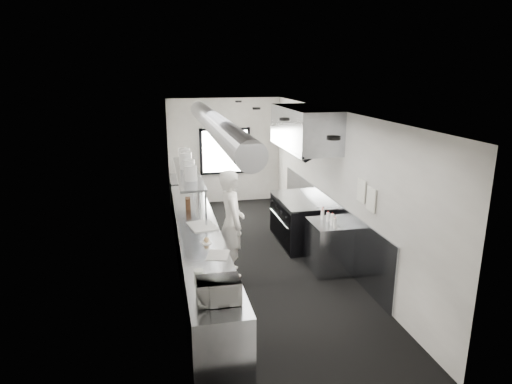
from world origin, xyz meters
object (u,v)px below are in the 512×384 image
plate_stack_d (184,156)px  squeeze_bottle_b (332,220)px  squeeze_bottle_e (323,213)px  line_cook (232,223)px  deli_tub_a (202,280)px  deli_tub_b (199,273)px  range (299,221)px  plate_stack_b (189,167)px  microwave (218,290)px  squeeze_bottle_c (328,217)px  squeeze_bottle_a (335,223)px  squeeze_bottle_d (322,215)px  plate_stack_c (186,161)px  bottle_station (329,246)px  far_work_table (185,196)px  pass_shelf (188,173)px  cutting_board (202,226)px  small_plate (207,243)px  plate_stack_a (191,173)px  knife_block (188,203)px  prep_counter (199,253)px

plate_stack_d → squeeze_bottle_b: (2.35, -2.49, -0.74)m
squeeze_bottle_e → line_cook: bearing=-178.8°
deli_tub_a → deli_tub_b: bearing=95.0°
range → plate_stack_b: size_ratio=5.68×
line_cook → squeeze_bottle_e: line_cook is taller
plate_stack_b → range: bearing=-0.7°
microwave → squeeze_bottle_c: bearing=46.6°
squeeze_bottle_a → squeeze_bottle_d: squeeze_bottle_a is taller
squeeze_bottle_c → plate_stack_b: bearing=149.1°
plate_stack_c → plate_stack_d: plate_stack_d is taller
plate_stack_d → squeeze_bottle_e: bearing=-42.0°
bottle_station → far_work_table: bearing=120.5°
pass_shelf → cutting_board: size_ratio=5.33×
plate_stack_c → squeeze_bottle_c: 3.08m
small_plate → squeeze_bottle_e: (2.20, 0.76, 0.09)m
squeeze_bottle_e → plate_stack_b: bearing=153.0°
microwave → plate_stack_d: bearing=91.3°
bottle_station → plate_stack_a: 2.81m
deli_tub_a → squeeze_bottle_a: squeeze_bottle_a is taller
bottle_station → plate_stack_c: size_ratio=2.67×
microwave → cutting_board: bearing=88.9°
plate_stack_a → plate_stack_b: (0.01, 0.51, 0.00)m
squeeze_bottle_e → small_plate: bearing=-160.8°
microwave → small_plate: 1.83m
range → deli_tub_a: size_ratio=12.86×
range → squeeze_bottle_c: bearing=-86.2°
deli_tub_a → knife_block: size_ratio=0.57×
plate_stack_b → squeeze_bottle_c: (2.31, -1.38, -0.72)m
squeeze_bottle_c → small_plate: bearing=-166.1°
knife_block → plate_stack_d: 1.25m
line_cook → plate_stack_d: 2.36m
deli_tub_b → microwave: bearing=-76.6°
pass_shelf → squeeze_bottle_c: 2.90m
pass_shelf → microwave: 4.06m
range → squeeze_bottle_d: size_ratio=9.54×
squeeze_bottle_b → squeeze_bottle_e: squeeze_bottle_b is taller
deli_tub_a → squeeze_bottle_a: (2.42, 1.56, 0.04)m
pass_shelf → bottle_station: pass_shelf is taller
pass_shelf → knife_block: pass_shelf is taller
cutting_board → plate_stack_c: bearing=94.8°
plate_stack_b → squeeze_bottle_a: (2.31, -1.71, -0.72)m
plate_stack_a → squeeze_bottle_a: bearing=-27.4°
far_work_table → line_cook: (0.58, -3.68, 0.49)m
prep_counter → squeeze_bottle_e: squeeze_bottle_e is taller
squeeze_bottle_c → squeeze_bottle_d: squeeze_bottle_c is taller
small_plate → knife_block: knife_block is taller
pass_shelf → cutting_board: (0.12, -1.41, -0.63)m
knife_block → deli_tub_b: bearing=-90.2°
deli_tub_b → plate_stack_c: plate_stack_c is taller
microwave → squeeze_bottle_e: size_ratio=2.53×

